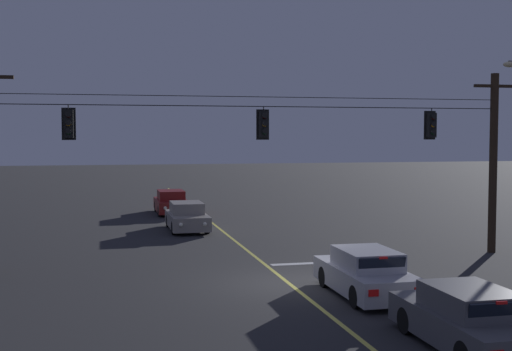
{
  "coord_description": "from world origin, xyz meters",
  "views": [
    {
      "loc": [
        -5.76,
        -20.38,
        4.7
      ],
      "look_at": [
        0.0,
        4.69,
        3.17
      ],
      "focal_mm": 47.25,
      "sensor_mm": 36.0,
      "label": 1
    }
  ],
  "objects_px": {
    "traffic_light_left_inner": "(264,124)",
    "car_waiting_near_lane": "(366,274)",
    "car_oncoming_lead": "(187,217)",
    "car_waiting_second_near": "(468,320)",
    "traffic_light_leftmost": "(69,124)",
    "traffic_light_centre": "(432,125)",
    "car_oncoming_trailing": "(171,203)"
  },
  "relations": [
    {
      "from": "traffic_light_leftmost",
      "to": "car_oncoming_trailing",
      "type": "xyz_separation_m",
      "value": [
        5.16,
        16.5,
        -4.46
      ]
    },
    {
      "from": "traffic_light_left_inner",
      "to": "car_waiting_near_lane",
      "type": "height_order",
      "value": "traffic_light_left_inner"
    },
    {
      "from": "car_oncoming_trailing",
      "to": "traffic_light_centre",
      "type": "bearing_deg",
      "value": -62.78
    },
    {
      "from": "traffic_light_left_inner",
      "to": "car_waiting_near_lane",
      "type": "distance_m",
      "value": 7.48
    },
    {
      "from": "traffic_light_centre",
      "to": "car_waiting_second_near",
      "type": "xyz_separation_m",
      "value": [
        -4.76,
        -10.91,
        -4.46
      ]
    },
    {
      "from": "car_oncoming_lead",
      "to": "car_oncoming_trailing",
      "type": "xyz_separation_m",
      "value": [
        -0.04,
        7.4,
        0.0
      ]
    },
    {
      "from": "traffic_light_centre",
      "to": "car_waiting_near_lane",
      "type": "distance_m",
      "value": 8.87
    },
    {
      "from": "car_waiting_second_near",
      "to": "traffic_light_centre",
      "type": "bearing_deg",
      "value": 66.46
    },
    {
      "from": "traffic_light_leftmost",
      "to": "car_oncoming_lead",
      "type": "relative_size",
      "value": 0.28
    },
    {
      "from": "traffic_light_centre",
      "to": "car_oncoming_lead",
      "type": "relative_size",
      "value": 0.28
    },
    {
      "from": "traffic_light_leftmost",
      "to": "traffic_light_left_inner",
      "type": "xyz_separation_m",
      "value": [
        6.91,
        0.0,
        0.0
      ]
    },
    {
      "from": "car_waiting_near_lane",
      "to": "car_oncoming_trailing",
      "type": "distance_m",
      "value": 22.53
    },
    {
      "from": "traffic_light_left_inner",
      "to": "car_waiting_near_lane",
      "type": "xyz_separation_m",
      "value": [
        1.68,
        -5.76,
        -4.46
      ]
    },
    {
      "from": "car_oncoming_lead",
      "to": "car_waiting_second_near",
      "type": "bearing_deg",
      "value": -79.55
    },
    {
      "from": "traffic_light_left_inner",
      "to": "car_waiting_second_near",
      "type": "relative_size",
      "value": 0.28
    },
    {
      "from": "traffic_light_centre",
      "to": "car_oncoming_trailing",
      "type": "relative_size",
      "value": 0.28
    },
    {
      "from": "traffic_light_centre",
      "to": "car_oncoming_trailing",
      "type": "height_order",
      "value": "traffic_light_centre"
    },
    {
      "from": "traffic_light_centre",
      "to": "car_waiting_near_lane",
      "type": "relative_size",
      "value": 0.28
    },
    {
      "from": "traffic_light_left_inner",
      "to": "car_oncoming_trailing",
      "type": "height_order",
      "value": "traffic_light_left_inner"
    },
    {
      "from": "traffic_light_leftmost",
      "to": "car_oncoming_lead",
      "type": "height_order",
      "value": "traffic_light_leftmost"
    },
    {
      "from": "car_waiting_near_lane",
      "to": "car_waiting_second_near",
      "type": "bearing_deg",
      "value": -86.76
    },
    {
      "from": "car_oncoming_trailing",
      "to": "car_oncoming_lead",
      "type": "bearing_deg",
      "value": -89.7
    },
    {
      "from": "traffic_light_leftmost",
      "to": "car_oncoming_lead",
      "type": "bearing_deg",
      "value": 60.3
    },
    {
      "from": "car_waiting_near_lane",
      "to": "car_oncoming_lead",
      "type": "relative_size",
      "value": 0.98
    },
    {
      "from": "traffic_light_leftmost",
      "to": "car_oncoming_trailing",
      "type": "distance_m",
      "value": 17.86
    },
    {
      "from": "car_oncoming_lead",
      "to": "traffic_light_left_inner",
      "type": "bearing_deg",
      "value": -79.31
    },
    {
      "from": "traffic_light_centre",
      "to": "car_waiting_near_lane",
      "type": "height_order",
      "value": "traffic_light_centre"
    },
    {
      "from": "traffic_light_left_inner",
      "to": "car_waiting_second_near",
      "type": "xyz_separation_m",
      "value": [
        1.98,
        -10.91,
        -4.46
      ]
    },
    {
      "from": "traffic_light_leftmost",
      "to": "traffic_light_left_inner",
      "type": "distance_m",
      "value": 6.91
    },
    {
      "from": "car_oncoming_lead",
      "to": "car_oncoming_trailing",
      "type": "bearing_deg",
      "value": 90.3
    },
    {
      "from": "car_oncoming_lead",
      "to": "car_waiting_second_near",
      "type": "height_order",
      "value": "same"
    },
    {
      "from": "traffic_light_leftmost",
      "to": "car_waiting_near_lane",
      "type": "height_order",
      "value": "traffic_light_leftmost"
    }
  ]
}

